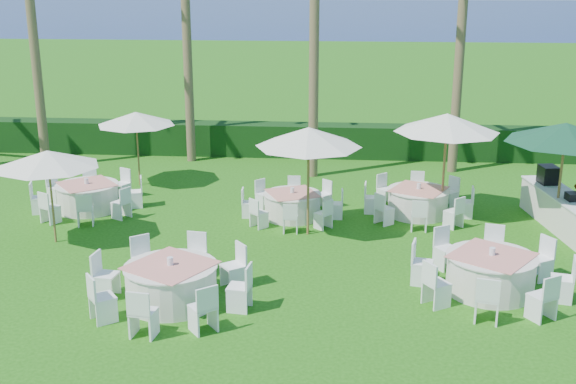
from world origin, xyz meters
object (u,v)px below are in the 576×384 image
(banquet_table_e, at_px, (292,205))
(umbrella_d, at_px, (447,123))
(umbrella_c, at_px, (136,119))
(umbrella_green, at_px, (566,133))
(umbrella_a, at_px, (48,159))
(buffet_table, at_px, (564,211))
(banquet_table_d, at_px, (88,196))
(banquet_table_c, at_px, (490,272))
(banquet_table_b, at_px, (171,283))
(banquet_table_f, at_px, (418,201))
(umbrella_b, at_px, (309,137))

(banquet_table_e, distance_m, umbrella_d, 4.81)
(umbrella_c, height_order, umbrella_green, umbrella_green)
(umbrella_a, relative_size, umbrella_c, 1.03)
(buffet_table, bearing_deg, banquet_table_e, 177.28)
(banquet_table_d, bearing_deg, banquet_table_c, -24.29)
(umbrella_a, height_order, umbrella_green, umbrella_green)
(banquet_table_e, bearing_deg, banquet_table_c, -44.79)
(banquet_table_b, xyz_separation_m, umbrella_d, (6.27, 6.10, 2.25))
(umbrella_a, bearing_deg, banquet_table_d, 91.62)
(banquet_table_e, relative_size, buffet_table, 0.69)
(banquet_table_e, distance_m, banquet_table_f, 3.58)
(banquet_table_b, relative_size, umbrella_c, 1.37)
(banquet_table_c, xyz_separation_m, banquet_table_d, (-10.59, 4.78, -0.03))
(banquet_table_f, xyz_separation_m, umbrella_a, (-9.43, -2.96, 1.79))
(umbrella_a, bearing_deg, banquet_table_e, 22.52)
(banquet_table_d, distance_m, umbrella_a, 3.18)
(banquet_table_c, relative_size, banquet_table_d, 1.09)
(umbrella_green, bearing_deg, umbrella_c, 164.29)
(banquet_table_f, xyz_separation_m, umbrella_b, (-3.03, -1.85, 2.22))
(banquet_table_c, height_order, banquet_table_f, banquet_table_c)
(banquet_table_f, bearing_deg, banquet_table_d, -178.01)
(umbrella_a, bearing_deg, umbrella_c, 82.55)
(banquet_table_b, bearing_deg, buffet_table, 29.67)
(banquet_table_e, relative_size, umbrella_green, 0.92)
(banquet_table_b, xyz_separation_m, umbrella_green, (9.14, 5.11, 2.24))
(banquet_table_c, bearing_deg, umbrella_a, 168.45)
(umbrella_a, distance_m, umbrella_d, 10.48)
(umbrella_c, distance_m, umbrella_green, 12.75)
(banquet_table_c, height_order, umbrella_c, umbrella_c)
(banquet_table_d, relative_size, umbrella_green, 1.01)
(banquet_table_d, height_order, umbrella_b, umbrella_b)
(banquet_table_b, relative_size, umbrella_green, 1.11)
(banquet_table_d, distance_m, umbrella_d, 10.41)
(umbrella_a, distance_m, buffet_table, 13.48)
(banquet_table_b, height_order, umbrella_green, umbrella_green)
(banquet_table_c, distance_m, umbrella_d, 5.49)
(banquet_table_f, bearing_deg, umbrella_b, -148.53)
(umbrella_d, bearing_deg, banquet_table_d, -178.83)
(banquet_table_b, xyz_separation_m, buffet_table, (9.40, 5.35, 0.06))
(banquet_table_e, bearing_deg, umbrella_a, -157.48)
(buffet_table, bearing_deg, banquet_table_f, 167.08)
(banquet_table_b, distance_m, umbrella_green, 10.71)
(umbrella_b, bearing_deg, umbrella_green, 6.45)
(umbrella_b, xyz_separation_m, umbrella_c, (-5.71, 4.19, -0.44))
(banquet_table_d, bearing_deg, banquet_table_e, -1.81)
(banquet_table_e, bearing_deg, umbrella_c, 151.21)
(banquet_table_e, distance_m, umbrella_a, 6.63)
(banquet_table_b, distance_m, banquet_table_f, 8.38)
(banquet_table_b, bearing_deg, umbrella_green, 29.19)
(umbrella_a, relative_size, buffet_table, 0.61)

